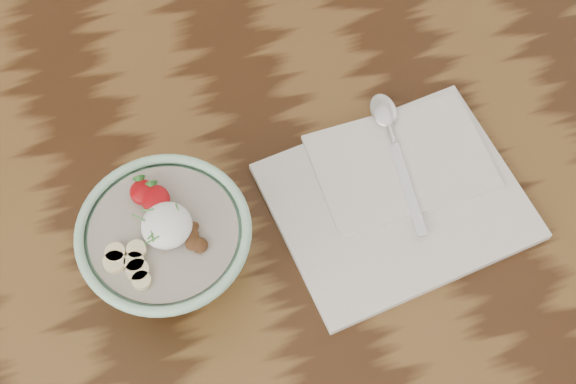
% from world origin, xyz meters
% --- Properties ---
extents(table, '(1.60, 0.90, 0.75)m').
position_xyz_m(table, '(0.00, 0.00, 0.66)').
color(table, '#341D0D').
rests_on(table, ground).
extents(breakfast_bowl, '(0.18, 0.18, 0.12)m').
position_xyz_m(breakfast_bowl, '(-0.14, -0.06, 0.81)').
color(breakfast_bowl, '#9FD5B0').
rests_on(breakfast_bowl, table).
extents(napkin, '(0.30, 0.25, 0.02)m').
position_xyz_m(napkin, '(0.13, -0.05, 0.76)').
color(napkin, silver).
rests_on(napkin, table).
extents(spoon, '(0.04, 0.20, 0.01)m').
position_xyz_m(spoon, '(0.15, 0.03, 0.77)').
color(spoon, silver).
rests_on(spoon, napkin).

